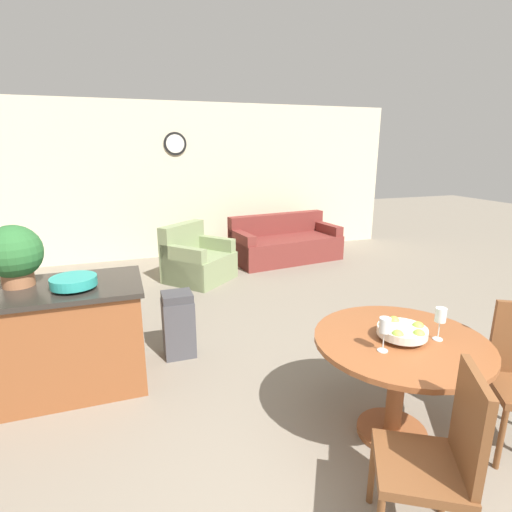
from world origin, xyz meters
The scene contains 12 objects.
wall_back centered at (0.00, 6.22, 1.35)m, with size 8.00×0.09×2.70m.
dining_table centered at (0.51, 0.91, 0.57)m, with size 1.13×1.13×0.73m.
dining_chair_near_left centered at (0.17, 0.18, 0.54)m, with size 0.58×0.58×0.98m.
fruit_bowl centered at (0.51, 0.91, 0.79)m, with size 0.32×0.32×0.11m.
wine_glass_left centered at (0.29, 0.82, 0.90)m, with size 0.07×0.07×0.22m.
wine_glass_right centered at (0.73, 0.83, 0.90)m, with size 0.07×0.07×0.22m.
kitchen_island centered at (-1.76, 2.28, 0.45)m, with size 1.42×0.77×0.89m.
teal_bowl centered at (-1.55, 2.17, 0.95)m, with size 0.34×0.34×0.10m.
potted_plant centered at (-1.96, 2.39, 1.15)m, with size 0.42×0.42×0.48m.
trash_bin centered at (-0.73, 2.52, 0.32)m, with size 0.29×0.26×0.64m.
couch centered at (1.56, 5.30, 0.28)m, with size 1.97×1.09×0.78m.
armchair centered at (-0.13, 4.70, 0.29)m, with size 1.18×1.17×0.84m.
Camera 1 is at (-1.17, -1.02, 1.95)m, focal length 28.00 mm.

